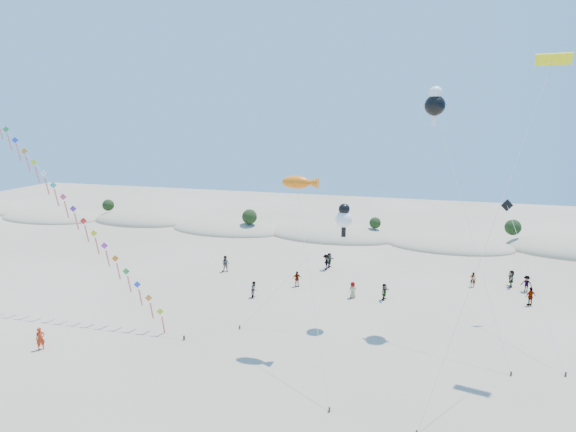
{
  "coord_description": "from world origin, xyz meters",
  "views": [
    {
      "loc": [
        12.12,
        -21.15,
        17.21
      ],
      "look_at": [
        2.17,
        14.0,
        9.44
      ],
      "focal_mm": 30.0,
      "sensor_mm": 36.0,
      "label": 1
    }
  ],
  "objects_px": {
    "kite_train": "(45,176)",
    "flyer_foreground": "(40,339)",
    "fish_kite": "(300,183)",
    "parafoil_kite": "(551,67)"
  },
  "relations": [
    {
      "from": "kite_train",
      "to": "flyer_foreground",
      "type": "xyz_separation_m",
      "value": [
        4.88,
        -7.41,
        -11.03
      ]
    },
    {
      "from": "kite_train",
      "to": "fish_kite",
      "type": "distance_m",
      "value": 23.16
    },
    {
      "from": "kite_train",
      "to": "fish_kite",
      "type": "xyz_separation_m",
      "value": [
        23.13,
        -1.07,
        0.47
      ]
    },
    {
      "from": "parafoil_kite",
      "to": "flyer_foreground",
      "type": "distance_m",
      "value": 40.29
    },
    {
      "from": "flyer_foreground",
      "to": "parafoil_kite",
      "type": "bearing_deg",
      "value": -41.64
    },
    {
      "from": "fish_kite",
      "to": "flyer_foreground",
      "type": "distance_m",
      "value": 22.48
    },
    {
      "from": "parafoil_kite",
      "to": "flyer_foreground",
      "type": "relative_size",
      "value": 12.21
    },
    {
      "from": "fish_kite",
      "to": "flyer_foreground",
      "type": "relative_size",
      "value": 7.47
    },
    {
      "from": "parafoil_kite",
      "to": "flyer_foreground",
      "type": "xyz_separation_m",
      "value": [
        -34.22,
        -8.91,
        -19.31
      ]
    },
    {
      "from": "fish_kite",
      "to": "flyer_foreground",
      "type": "height_order",
      "value": "fish_kite"
    }
  ]
}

